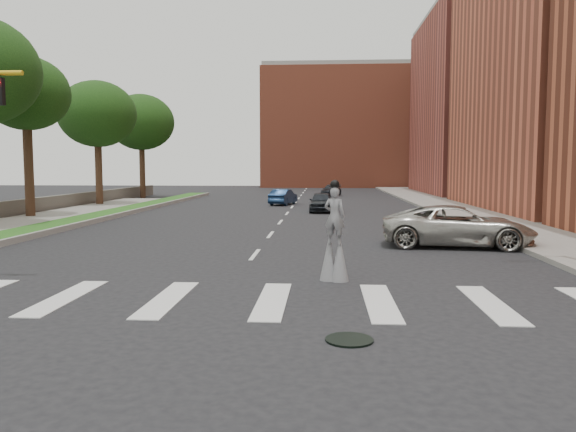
% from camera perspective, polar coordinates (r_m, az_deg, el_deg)
% --- Properties ---
extents(ground_plane, '(160.00, 160.00, 0.00)m').
position_cam_1_polar(ground_plane, '(12.90, -7.79, -9.50)').
color(ground_plane, black).
rests_on(ground_plane, ground).
extents(grass_median, '(2.00, 60.00, 0.25)m').
position_cam_1_polar(grass_median, '(35.28, -19.75, -0.27)').
color(grass_median, '#205317').
rests_on(grass_median, ground).
extents(median_curb, '(0.20, 60.00, 0.28)m').
position_cam_1_polar(median_curb, '(34.88, -18.17, -0.26)').
color(median_curb, gray).
rests_on(median_curb, ground).
extents(sidewalk_right, '(5.00, 90.00, 0.18)m').
position_cam_1_polar(sidewalk_right, '(38.68, 18.62, 0.16)').
color(sidewalk_right, gray).
rests_on(sidewalk_right, ground).
extents(stone_wall, '(0.50, 56.00, 1.10)m').
position_cam_1_polar(stone_wall, '(39.49, -25.96, 0.68)').
color(stone_wall, '#514C45').
rests_on(stone_wall, ground).
extents(manhole, '(0.90, 0.90, 0.04)m').
position_cam_1_polar(manhole, '(10.74, 6.24, -12.39)').
color(manhole, black).
rests_on(manhole, ground).
extents(building_far, '(16.00, 22.00, 20.00)m').
position_cam_1_polar(building_far, '(69.37, 20.31, 10.38)').
color(building_far, '#AA4B3E').
rests_on(building_far, ground).
extents(building_backdrop, '(26.00, 14.00, 18.00)m').
position_cam_1_polar(building_backdrop, '(90.48, 5.93, 8.72)').
color(building_backdrop, '#BF573C').
rests_on(building_backdrop, ground).
extents(stilt_performer, '(0.82, 0.63, 2.86)m').
position_cam_1_polar(stilt_performer, '(15.88, 4.74, -2.67)').
color(stilt_performer, '#372216').
rests_on(stilt_performer, ground).
extents(suv_crossing, '(6.25, 3.41, 1.66)m').
position_cam_1_polar(suv_crossing, '(23.60, 16.85, -0.98)').
color(suv_crossing, '#AFADA5').
rests_on(suv_crossing, ground).
extents(car_near, '(1.72, 4.14, 1.40)m').
position_cam_1_polar(car_near, '(39.87, 3.42, 1.44)').
color(car_near, black).
rests_on(car_near, ground).
extents(car_mid, '(2.26, 4.17, 1.30)m').
position_cam_1_polar(car_mid, '(46.99, -0.49, 1.94)').
color(car_mid, '#152949').
rests_on(car_mid, ground).
extents(car_far, '(2.51, 4.47, 1.22)m').
position_cam_1_polar(car_far, '(61.26, 4.43, 2.62)').
color(car_far, black).
rests_on(car_far, ground).
extents(tree_3, '(5.25, 5.25, 9.88)m').
position_cam_1_polar(tree_3, '(38.23, -25.09, 11.13)').
color(tree_3, '#372216').
rests_on(tree_3, ground).
extents(tree_4, '(6.22, 6.22, 10.04)m').
position_cam_1_polar(tree_4, '(48.12, -18.82, 9.74)').
color(tree_4, '#372216').
rests_on(tree_4, ground).
extents(tree_5, '(6.61, 6.61, 10.47)m').
position_cam_1_polar(tree_5, '(59.29, -14.68, 9.17)').
color(tree_5, '#372216').
rests_on(tree_5, ground).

